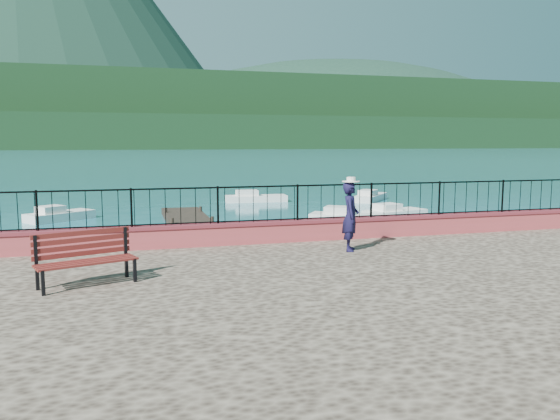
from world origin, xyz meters
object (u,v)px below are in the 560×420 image
park_bench (87,270)px  boat_2 (395,210)px  boat_1 (352,215)px  person (350,217)px  boat_5 (370,195)px  boat_4 (256,196)px  boat_3 (60,212)px  boat_0 (141,255)px

park_bench → boat_2: size_ratio=0.57×
park_bench → boat_1: (11.33, 13.60, -1.11)m
park_bench → person: size_ratio=1.12×
park_bench → boat_1: park_bench is taller
boat_5 → boat_1: bearing=-168.6°
park_bench → boat_4: bearing=49.9°
park_bench → boat_5: (16.50, 22.61, -1.11)m
park_bench → boat_5: 28.01m
park_bench → person: bearing=-3.8°
boat_1 → boat_2: same height
boat_2 → boat_5: size_ratio=0.88×
boat_1 → boat_4: size_ratio=1.02×
boat_3 → boat_5: (19.00, 4.22, 0.00)m
boat_1 → boat_3: (-13.83, 4.78, 0.00)m
boat_1 → boat_2: bearing=52.5°
park_bench → boat_4: size_ratio=0.48×
park_bench → boat_3: park_bench is taller
park_bench → boat_4: 25.70m
boat_0 → boat_1: (10.19, 6.98, 0.00)m
park_bench → boat_1: size_ratio=0.47×
park_bench → boat_3: 18.59m
boat_5 → boat_2: bearing=-155.2°
boat_4 → boat_1: bearing=-73.5°
boat_0 → boat_3: (-3.63, 11.76, 0.00)m
boat_1 → boat_5: (5.17, 9.00, 0.00)m
person → boat_3: person is taller
park_bench → boat_0: size_ratio=0.46×
park_bench → boat_1: bearing=30.6°
person → boat_4: 22.55m
boat_4 → park_bench: bearing=-106.7°
park_bench → boat_2: bearing=26.3°
boat_1 → boat_2: 2.97m
park_bench → boat_2: (14.13, 14.58, -1.11)m
boat_1 → boat_3: 14.63m
boat_0 → boat_3: same height
boat_3 → boat_5: same height
boat_5 → boat_3: bearing=143.8°
person → boat_1: bearing=-1.0°
boat_3 → boat_5: 19.46m
boat_0 → person: bearing=-58.5°
boat_5 → boat_4: bearing=120.4°
park_bench → boat_4: (8.97, 24.06, -1.11)m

